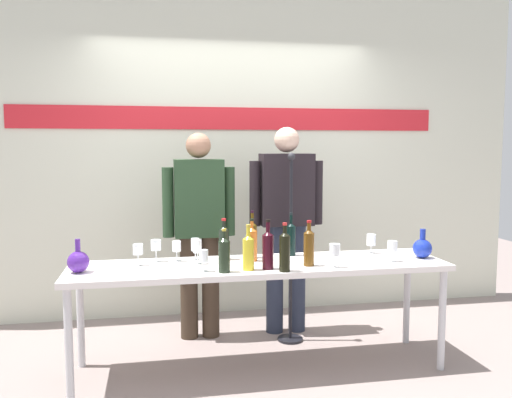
{
  "coord_description": "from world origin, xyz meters",
  "views": [
    {
      "loc": [
        -0.7,
        -3.51,
        1.54
      ],
      "look_at": [
        0.0,
        0.15,
        1.17
      ],
      "focal_mm": 37.23,
      "sensor_mm": 36.0,
      "label": 1
    }
  ],
  "objects_px": {
    "wine_bottle_4": "(268,248)",
    "presenter_left": "(199,223)",
    "wine_bottle_2": "(285,250)",
    "microphone_stand": "(291,279)",
    "wine_bottle_5": "(291,238)",
    "wine_bottle_7": "(252,238)",
    "wine_glass_left_3": "(204,257)",
    "presenter_right": "(286,215)",
    "wine_bottle_8": "(309,246)",
    "wine_glass_right_1": "(335,250)",
    "decanter_blue_right": "(422,248)",
    "wine_glass_left_5": "(156,246)",
    "wine_glass_right_2": "(371,240)",
    "display_table": "(260,271)",
    "wine_glass_left_0": "(138,250)",
    "wine_glass_left_2": "(177,247)",
    "wine_bottle_6": "(224,254)",
    "decanter_blue_left": "(78,261)",
    "wine_glass_left_4": "(195,245)",
    "wine_glass_right_0": "(392,247)",
    "wine_bottle_3": "(248,251)",
    "wine_glass_left_1": "(197,247)",
    "wine_bottle_0": "(252,243)",
    "wine_bottle_1": "(224,242)"
  },
  "relations": [
    {
      "from": "display_table",
      "to": "wine_glass_left_2",
      "type": "distance_m",
      "value": 0.61
    },
    {
      "from": "wine_glass_right_2",
      "to": "decanter_blue_right",
      "type": "bearing_deg",
      "value": -38.54
    },
    {
      "from": "decanter_blue_right",
      "to": "microphone_stand",
      "type": "bearing_deg",
      "value": 148.4
    },
    {
      "from": "wine_bottle_5",
      "to": "decanter_blue_left",
      "type": "bearing_deg",
      "value": -169.69
    },
    {
      "from": "wine_glass_left_1",
      "to": "wine_glass_left_2",
      "type": "bearing_deg",
      "value": 138.93
    },
    {
      "from": "wine_bottle_4",
      "to": "wine_glass_right_1",
      "type": "distance_m",
      "value": 0.45
    },
    {
      "from": "wine_bottle_2",
      "to": "microphone_stand",
      "type": "relative_size",
      "value": 0.21
    },
    {
      "from": "wine_bottle_1",
      "to": "display_table",
      "type": "bearing_deg",
      "value": -36.94
    },
    {
      "from": "wine_bottle_5",
      "to": "wine_glass_right_1",
      "type": "relative_size",
      "value": 2.0
    },
    {
      "from": "presenter_right",
      "to": "wine_bottle_8",
      "type": "bearing_deg",
      "value": -93.53
    },
    {
      "from": "decanter_blue_right",
      "to": "microphone_stand",
      "type": "height_order",
      "value": "microphone_stand"
    },
    {
      "from": "wine_bottle_7",
      "to": "presenter_right",
      "type": "bearing_deg",
      "value": 53.01
    },
    {
      "from": "wine_bottle_6",
      "to": "wine_bottle_8",
      "type": "xyz_separation_m",
      "value": [
        0.58,
        0.08,
        0.01
      ]
    },
    {
      "from": "wine_glass_left_1",
      "to": "wine_glass_left_5",
      "type": "bearing_deg",
      "value": 155.74
    },
    {
      "from": "wine_bottle_5",
      "to": "wine_glass_left_3",
      "type": "bearing_deg",
      "value": -150.34
    },
    {
      "from": "wine_glass_right_1",
      "to": "decanter_blue_left",
      "type": "bearing_deg",
      "value": 174.2
    },
    {
      "from": "wine_bottle_4",
      "to": "presenter_left",
      "type": "bearing_deg",
      "value": 113.46
    },
    {
      "from": "wine_bottle_3",
      "to": "microphone_stand",
      "type": "distance_m",
      "value": 0.88
    },
    {
      "from": "display_table",
      "to": "wine_bottle_0",
      "type": "relative_size",
      "value": 8.6
    },
    {
      "from": "decanter_blue_left",
      "to": "wine_glass_left_4",
      "type": "height_order",
      "value": "decanter_blue_left"
    },
    {
      "from": "wine_glass_left_5",
      "to": "wine_glass_right_2",
      "type": "relative_size",
      "value": 1.08
    },
    {
      "from": "wine_bottle_0",
      "to": "wine_glass_left_2",
      "type": "xyz_separation_m",
      "value": [
        -0.52,
        0.09,
        -0.03
      ]
    },
    {
      "from": "wine_glass_left_3",
      "to": "wine_glass_right_2",
      "type": "relative_size",
      "value": 0.98
    },
    {
      "from": "wine_glass_left_0",
      "to": "wine_glass_left_4",
      "type": "height_order",
      "value": "wine_glass_left_4"
    },
    {
      "from": "wine_glass_left_2",
      "to": "microphone_stand",
      "type": "relative_size",
      "value": 0.1
    },
    {
      "from": "display_table",
      "to": "wine_glass_right_0",
      "type": "distance_m",
      "value": 0.94
    },
    {
      "from": "presenter_left",
      "to": "wine_glass_left_4",
      "type": "bearing_deg",
      "value": -98.12
    },
    {
      "from": "display_table",
      "to": "microphone_stand",
      "type": "relative_size",
      "value": 1.72
    },
    {
      "from": "decanter_blue_right",
      "to": "wine_glass_right_2",
      "type": "distance_m",
      "value": 0.37
    },
    {
      "from": "display_table",
      "to": "wine_glass_right_1",
      "type": "relative_size",
      "value": 16.29
    },
    {
      "from": "wine_glass_left_2",
      "to": "wine_glass_right_1",
      "type": "height_order",
      "value": "wine_glass_right_1"
    },
    {
      "from": "wine_bottle_3",
      "to": "microphone_stand",
      "type": "bearing_deg",
      "value": 55.07
    },
    {
      "from": "presenter_left",
      "to": "wine_glass_right_0",
      "type": "height_order",
      "value": "presenter_left"
    },
    {
      "from": "wine_bottle_2",
      "to": "wine_bottle_5",
      "type": "bearing_deg",
      "value": 70.85
    },
    {
      "from": "decanter_blue_left",
      "to": "wine_bottle_7",
      "type": "relative_size",
      "value": 0.63
    },
    {
      "from": "display_table",
      "to": "wine_glass_left_0",
      "type": "relative_size",
      "value": 17.62
    },
    {
      "from": "presenter_left",
      "to": "wine_bottle_3",
      "type": "relative_size",
      "value": 5.53
    },
    {
      "from": "wine_bottle_2",
      "to": "wine_glass_right_1",
      "type": "relative_size",
      "value": 1.99
    },
    {
      "from": "wine_glass_right_0",
      "to": "wine_glass_right_2",
      "type": "relative_size",
      "value": 1.01
    },
    {
      "from": "decanter_blue_right",
      "to": "wine_glass_left_2",
      "type": "xyz_separation_m",
      "value": [
        -1.74,
        0.22,
        0.03
      ]
    },
    {
      "from": "wine_bottle_3",
      "to": "wine_bottle_0",
      "type": "bearing_deg",
      "value": 74.83
    },
    {
      "from": "wine_bottle_1",
      "to": "wine_glass_left_4",
      "type": "distance_m",
      "value": 0.2
    },
    {
      "from": "wine_bottle_5",
      "to": "wine_glass_right_0",
      "type": "xyz_separation_m",
      "value": [
        0.64,
        -0.34,
        -0.02
      ]
    },
    {
      "from": "wine_bottle_2",
      "to": "presenter_left",
      "type": "bearing_deg",
      "value": 116.12
    },
    {
      "from": "wine_glass_left_0",
      "to": "wine_glass_left_2",
      "type": "relative_size",
      "value": 1.02
    },
    {
      "from": "wine_bottle_5",
      "to": "wine_bottle_3",
      "type": "bearing_deg",
      "value": -134.24
    },
    {
      "from": "wine_glass_right_1",
      "to": "microphone_stand",
      "type": "distance_m",
      "value": 0.78
    },
    {
      "from": "wine_bottle_5",
      "to": "wine_bottle_7",
      "type": "height_order",
      "value": "wine_bottle_7"
    },
    {
      "from": "presenter_left",
      "to": "wine_bottle_6",
      "type": "relative_size",
      "value": 5.85
    },
    {
      "from": "wine_bottle_6",
      "to": "wine_bottle_8",
      "type": "height_order",
      "value": "wine_bottle_8"
    }
  ]
}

